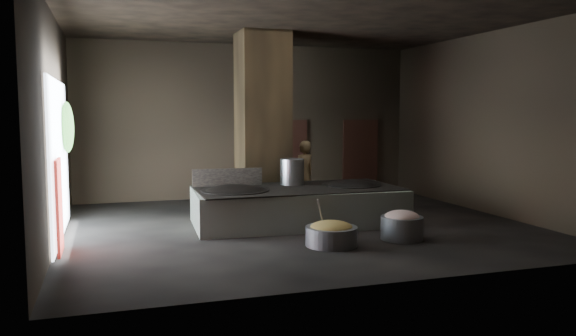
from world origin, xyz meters
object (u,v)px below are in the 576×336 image
object	(u,v)px
stock_pot	(292,172)
hearth_platform	(298,206)
wok_right	(351,188)
cook	(304,175)
veg_basin	(331,236)
wok_left	(235,194)
meat_basin	(402,228)

from	to	relation	value
stock_pot	hearth_platform	bearing A→B (deg)	-95.19
wok_right	stock_pot	bearing A→B (deg)	158.96
cook	veg_basin	xyz separation A→B (m)	(-0.86, -4.03, -0.71)
stock_pot	cook	bearing A→B (deg)	60.02
wok_right	cook	distance (m)	1.88
hearth_platform	stock_pot	bearing A→B (deg)	88.01
wok_left	cook	bearing A→B (deg)	40.14
wok_right	stock_pot	distance (m)	1.44
wok_right	meat_basin	world-z (taller)	wok_right
veg_basin	stock_pot	bearing A→B (deg)	87.58
wok_right	cook	world-z (taller)	cook
wok_left	wok_right	size ratio (longest dim) A/B	1.07
wok_right	wok_left	bearing A→B (deg)	-177.95
wok_left	veg_basin	distance (m)	2.61
hearth_platform	stock_pot	world-z (taller)	stock_pot
wok_left	stock_pot	world-z (taller)	stock_pot
wok_left	veg_basin	xyz separation A→B (m)	(1.38, -2.14, -0.57)
stock_pot	veg_basin	bearing A→B (deg)	-92.42
wok_right	veg_basin	xyz separation A→B (m)	(-1.42, -2.24, -0.57)
veg_basin	meat_basin	distance (m)	1.54
wok_right	stock_pot	world-z (taller)	stock_pot
wok_left	stock_pot	distance (m)	1.66
cook	meat_basin	world-z (taller)	cook
wok_left	wok_right	world-z (taller)	wok_left
meat_basin	cook	bearing A→B (deg)	99.67
stock_pot	meat_basin	xyz separation A→B (m)	(1.42, -2.67, -0.90)
meat_basin	wok_left	bearing A→B (deg)	144.68
hearth_platform	veg_basin	world-z (taller)	hearth_platform
hearth_platform	wok_right	xyz separation A→B (m)	(1.35, 0.05, 0.35)
stock_pot	cook	distance (m)	1.51
hearth_platform	stock_pot	size ratio (longest dim) A/B	7.67
meat_basin	stock_pot	bearing A→B (deg)	118.04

